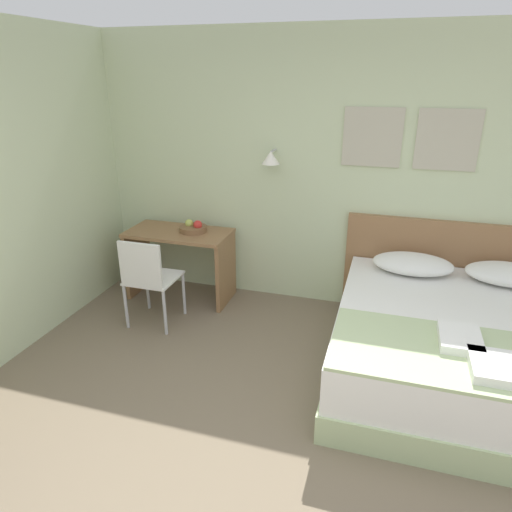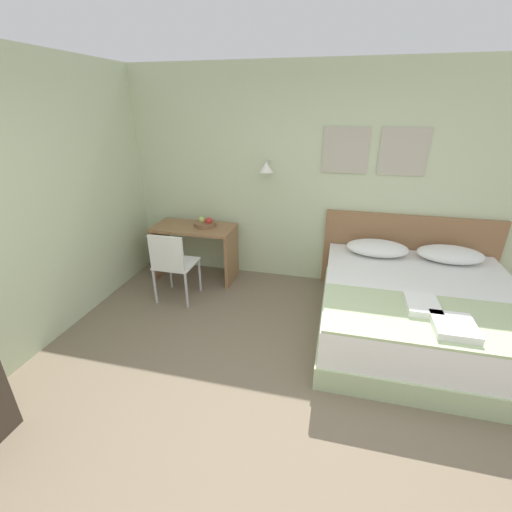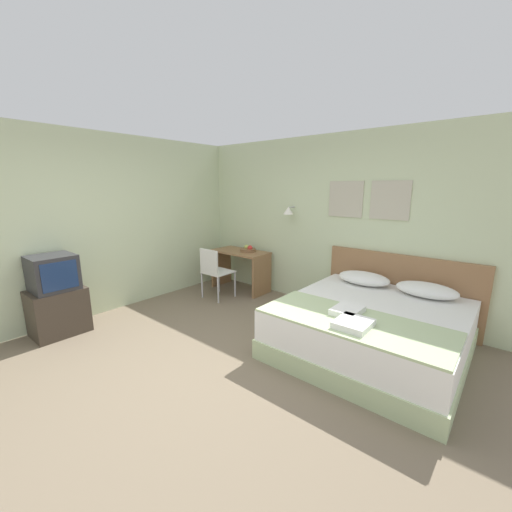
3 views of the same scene
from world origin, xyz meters
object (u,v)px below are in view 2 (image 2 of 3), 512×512
(pillow_right, at_px, (450,254))
(desk, at_px, (195,243))
(headboard, at_px, (407,254))
(folded_towel_near_foot, at_px, (422,305))
(desk_chair, at_px, (172,262))
(fruit_bowl, at_px, (205,223))
(pillow_left, at_px, (377,248))
(folded_towel_mid_bed, at_px, (454,326))
(throw_blanket, at_px, (439,320))
(bed, at_px, (419,313))

(pillow_right, height_order, desk, same)
(headboard, distance_m, folded_towel_near_foot, 1.46)
(folded_towel_near_foot, relative_size, desk_chair, 0.40)
(desk_chair, distance_m, fruit_bowl, 0.76)
(pillow_left, height_order, folded_towel_mid_bed, pillow_left)
(desk_chair, bearing_deg, headboard, 19.61)
(throw_blanket, distance_m, desk_chair, 2.76)
(folded_towel_mid_bed, height_order, fruit_bowl, fruit_bowl)
(folded_towel_near_foot, bearing_deg, pillow_right, 66.72)
(folded_towel_near_foot, height_order, folded_towel_mid_bed, same)
(folded_towel_mid_bed, distance_m, desk, 3.10)
(bed, distance_m, fruit_bowl, 2.69)
(pillow_left, distance_m, throw_blanket, 1.36)
(folded_towel_near_foot, xyz_separation_m, fruit_bowl, (-2.43, 1.19, 0.15))
(folded_towel_mid_bed, xyz_separation_m, desk_chair, (-2.76, 0.77, -0.10))
(throw_blanket, height_order, desk_chair, desk_chair)
(throw_blanket, bearing_deg, desk_chair, 166.84)
(headboard, distance_m, throw_blanket, 1.59)
(pillow_left, bearing_deg, fruit_bowl, 179.08)
(folded_towel_near_foot, height_order, fruit_bowl, fruit_bowl)
(desk, height_order, fruit_bowl, fruit_bowl)
(folded_towel_mid_bed, relative_size, desk, 0.33)
(folded_towel_mid_bed, xyz_separation_m, desk, (-2.76, 1.42, -0.12))
(headboard, bearing_deg, bed, -90.00)
(headboard, bearing_deg, folded_towel_near_foot, -94.29)
(headboard, xyz_separation_m, folded_towel_near_foot, (-0.11, -1.45, 0.13))
(pillow_right, bearing_deg, pillow_left, 180.00)
(pillow_left, height_order, desk, same)
(desk, distance_m, desk_chair, 0.66)
(bed, relative_size, folded_towel_near_foot, 5.59)
(throw_blanket, distance_m, folded_towel_near_foot, 0.18)
(desk_chair, bearing_deg, folded_towel_mid_bed, -15.52)
(desk_chair, bearing_deg, fruit_bowl, 77.84)
(folded_towel_near_foot, distance_m, fruit_bowl, 2.71)
(folded_towel_near_foot, xyz_separation_m, desk_chair, (-2.58, 0.49, -0.10))
(pillow_left, height_order, pillow_right, same)
(folded_towel_mid_bed, bearing_deg, throw_blanket, 117.26)
(desk, relative_size, fruit_bowl, 3.78)
(throw_blanket, bearing_deg, desk, 154.43)
(bed, bearing_deg, throw_blanket, -90.00)
(folded_towel_near_foot, bearing_deg, headboard, 85.71)
(bed, distance_m, throw_blanket, 0.64)
(bed, xyz_separation_m, folded_towel_near_foot, (-0.11, -0.43, 0.34))
(pillow_left, bearing_deg, desk, -179.71)
(bed, xyz_separation_m, fruit_bowl, (-2.54, 0.76, 0.49))
(throw_blanket, distance_m, desk, 2.98)
(desk_chair, bearing_deg, desk, 89.68)
(desk_chair, xyz_separation_m, fruit_bowl, (0.15, 0.70, 0.25))
(pillow_right, bearing_deg, fruit_bowl, 179.32)
(folded_towel_mid_bed, bearing_deg, pillow_right, 77.47)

